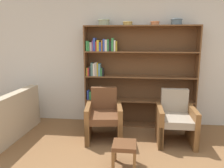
% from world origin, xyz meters
% --- Properties ---
extents(wall_back, '(12.00, 0.06, 2.75)m').
position_xyz_m(wall_back, '(0.00, 2.43, 1.38)').
color(wall_back, silver).
rests_on(wall_back, ground).
extents(bookshelf, '(2.25, 0.30, 2.06)m').
position_xyz_m(bookshelf, '(-0.17, 2.27, 1.02)').
color(bookshelf, brown).
rests_on(bookshelf, ground).
extents(bowl_terracotta, '(0.24, 0.24, 0.12)m').
position_xyz_m(bowl_terracotta, '(-0.71, 2.24, 2.12)').
color(bowl_terracotta, gray).
rests_on(bowl_terracotta, bookshelf).
extents(bowl_copper, '(0.20, 0.20, 0.07)m').
position_xyz_m(bowl_copper, '(-0.24, 2.24, 2.10)').
color(bowl_copper, tan).
rests_on(bowl_copper, bookshelf).
extents(bowl_brass, '(0.18, 0.18, 0.07)m').
position_xyz_m(bowl_brass, '(0.29, 2.24, 2.10)').
color(bowl_brass, '#C67547').
rests_on(bowl_brass, bookshelf).
extents(bowl_cream, '(0.22, 0.22, 0.11)m').
position_xyz_m(bowl_cream, '(0.69, 2.24, 2.12)').
color(bowl_cream, slate).
rests_on(bowl_cream, bookshelf).
extents(couch, '(0.93, 1.60, 0.84)m').
position_xyz_m(couch, '(-2.53, 1.36, 0.29)').
color(couch, tan).
rests_on(couch, ground).
extents(armchair_leather, '(0.73, 0.76, 0.91)m').
position_xyz_m(armchair_leather, '(-0.62, 1.55, 0.41)').
color(armchair_leather, brown).
rests_on(armchair_leather, ground).
extents(armchair_cushioned, '(0.64, 0.68, 0.91)m').
position_xyz_m(armchair_cushioned, '(0.66, 1.55, 0.41)').
color(armchair_cushioned, brown).
rests_on(armchair_cushioned, ground).
extents(footstool, '(0.33, 0.33, 0.36)m').
position_xyz_m(footstool, '(-0.19, 0.63, 0.29)').
color(footstool, brown).
rests_on(footstool, ground).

